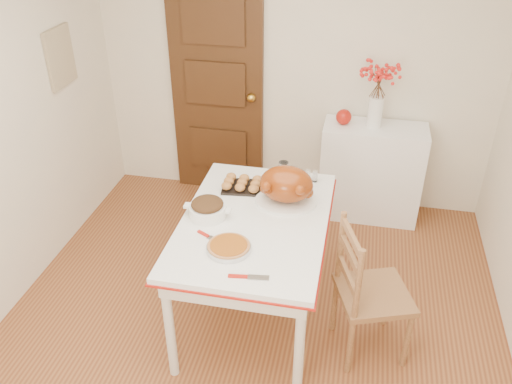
% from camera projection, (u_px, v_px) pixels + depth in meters
% --- Properties ---
extents(floor, '(3.50, 4.00, 0.00)m').
position_uv_depth(floor, '(245.00, 344.00, 3.60)').
color(floor, brown).
rests_on(floor, ground).
extents(wall_back, '(3.50, 0.00, 2.50)m').
position_uv_depth(wall_back, '(295.00, 70.00, 4.61)').
color(wall_back, '#EFE1C3').
rests_on(wall_back, ground).
extents(door_back, '(0.85, 0.06, 2.06)m').
position_uv_depth(door_back, '(217.00, 89.00, 4.82)').
color(door_back, '#3C2410').
rests_on(door_back, ground).
extents(photo_board, '(0.03, 0.35, 0.45)m').
position_uv_depth(photo_board, '(60.00, 57.00, 4.11)').
color(photo_board, tan).
rests_on(photo_board, ground).
extents(sideboard, '(0.88, 0.39, 0.88)m').
position_uv_depth(sideboard, '(371.00, 172.00, 4.72)').
color(sideboard, white).
rests_on(sideboard, floor).
extents(kitchen_table, '(0.95, 1.38, 0.83)m').
position_uv_depth(kitchen_table, '(255.00, 270.00, 3.62)').
color(kitchen_table, white).
rests_on(kitchen_table, floor).
extents(chair_oak, '(0.55, 0.55, 0.98)m').
position_uv_depth(chair_oak, '(374.00, 291.00, 3.33)').
color(chair_oak, '#9E6840').
rests_on(chair_oak, floor).
extents(berry_vase, '(0.29, 0.29, 0.55)m').
position_uv_depth(berry_vase, '(377.00, 96.00, 4.35)').
color(berry_vase, white).
rests_on(berry_vase, sideboard).
extents(apple, '(0.13, 0.13, 0.13)m').
position_uv_depth(apple, '(344.00, 117.00, 4.51)').
color(apple, '#A9170D').
rests_on(apple, sideboard).
extents(turkey_platter, '(0.42, 0.33, 0.26)m').
position_uv_depth(turkey_platter, '(286.00, 186.00, 3.51)').
color(turkey_platter, '#7C330A').
rests_on(turkey_platter, kitchen_table).
extents(pumpkin_pie, '(0.31, 0.31, 0.05)m').
position_uv_depth(pumpkin_pie, '(229.00, 246.00, 3.12)').
color(pumpkin_pie, '#8E4611').
rests_on(pumpkin_pie, kitchen_table).
extents(stuffing_dish, '(0.32, 0.25, 0.12)m').
position_uv_depth(stuffing_dish, '(207.00, 208.00, 3.41)').
color(stuffing_dish, '#3E2210').
rests_on(stuffing_dish, kitchen_table).
extents(rolls_tray, '(0.30, 0.24, 0.07)m').
position_uv_depth(rolls_tray, '(242.00, 184.00, 3.72)').
color(rolls_tray, '#A15E2D').
rests_on(rolls_tray, kitchen_table).
extents(pie_server, '(0.23, 0.09, 0.01)m').
position_uv_depth(pie_server, '(249.00, 277.00, 2.93)').
color(pie_server, silver).
rests_on(pie_server, kitchen_table).
extents(carving_knife, '(0.24, 0.17, 0.01)m').
position_uv_depth(carving_knife, '(213.00, 239.00, 3.23)').
color(carving_knife, silver).
rests_on(carving_knife, kitchen_table).
extents(drinking_glass, '(0.09, 0.09, 0.12)m').
position_uv_depth(drinking_glass, '(283.00, 170.00, 3.84)').
color(drinking_glass, white).
rests_on(drinking_glass, kitchen_table).
extents(shaker_pair, '(0.09, 0.06, 0.09)m').
position_uv_depth(shaker_pair, '(311.00, 176.00, 3.80)').
color(shaker_pair, white).
rests_on(shaker_pair, kitchen_table).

